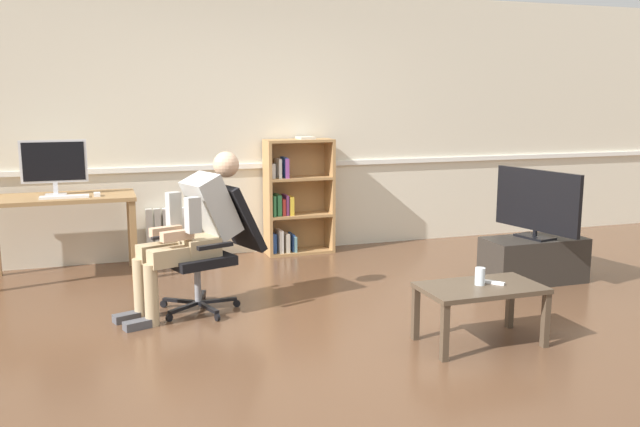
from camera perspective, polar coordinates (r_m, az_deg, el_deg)
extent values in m
plane|color=brown|center=(4.72, 1.60, -10.23)|extent=(18.00, 18.00, 0.00)
cube|color=beige|center=(6.98, -5.96, 7.64)|extent=(12.00, 0.10, 2.70)
cube|color=white|center=(6.94, -5.77, 4.08)|extent=(12.00, 0.03, 0.05)
cube|color=#9E7547|center=(6.17, -15.68, -2.27)|extent=(0.06, 0.06, 0.72)
cube|color=#9E7547|center=(6.70, -15.94, -1.32)|extent=(0.06, 0.06, 0.72)
cube|color=#9E7547|center=(6.37, -21.33, 1.26)|extent=(1.27, 0.63, 0.04)
cube|color=silver|center=(6.43, -21.71, 1.52)|extent=(0.18, 0.14, 0.01)
cube|color=silver|center=(6.44, -21.73, 2.04)|extent=(0.04, 0.02, 0.10)
cube|color=silver|center=(6.42, -21.87, 4.18)|extent=(0.57, 0.02, 0.38)
cube|color=black|center=(6.40, -21.88, 4.16)|extent=(0.52, 0.00, 0.34)
cube|color=white|center=(6.23, -21.08, 1.35)|extent=(0.41, 0.12, 0.02)
cube|color=white|center=(6.24, -18.59, 1.57)|extent=(0.06, 0.10, 0.03)
cube|color=#AD7F4C|center=(6.85, -4.51, 1.31)|extent=(0.03, 0.28, 1.20)
cube|color=#AD7F4C|center=(7.05, 0.84, 1.58)|extent=(0.03, 0.28, 1.20)
cube|color=#AD7F4C|center=(7.07, -2.13, 1.61)|extent=(0.68, 0.02, 1.20)
cube|color=#AD7F4C|center=(7.05, -1.77, -3.26)|extent=(0.65, 0.28, 0.03)
cube|color=#AD7F4C|center=(6.97, -1.79, -0.14)|extent=(0.65, 0.28, 0.03)
cube|color=#AD7F4C|center=(6.91, -1.81, 3.04)|extent=(0.65, 0.28, 0.03)
cube|color=#AD7F4C|center=(6.88, -1.83, 6.27)|extent=(0.65, 0.28, 0.03)
cube|color=#2D519E|center=(6.96, -4.08, -2.49)|extent=(0.04, 0.19, 0.20)
cube|color=#38844C|center=(6.87, -4.08, 0.69)|extent=(0.03, 0.19, 0.21)
cube|color=white|center=(6.85, -4.18, 3.70)|extent=(0.04, 0.19, 0.15)
cube|color=white|center=(6.95, -3.51, -2.35)|extent=(0.04, 0.19, 0.24)
cube|color=#38844C|center=(6.90, -3.66, 0.76)|extent=(0.04, 0.19, 0.22)
cube|color=white|center=(6.83, -3.61, 3.90)|extent=(0.03, 0.19, 0.20)
cube|color=beige|center=(6.97, -2.93, -2.47)|extent=(0.04, 0.19, 0.20)
cube|color=red|center=(6.91, -3.28, 0.60)|extent=(0.03, 0.19, 0.17)
cube|color=#2D519E|center=(6.86, -3.09, 3.98)|extent=(0.03, 0.19, 0.21)
cube|color=#2D519E|center=(7.02, -2.46, -2.44)|extent=(0.03, 0.19, 0.18)
cube|color=#89428E|center=(6.93, -2.98, 0.77)|extent=(0.03, 0.19, 0.21)
cube|color=#89428E|center=(6.85, -3.01, 3.93)|extent=(0.04, 0.19, 0.20)
cube|color=#6699A3|center=(7.00, -2.28, -2.56)|extent=(0.03, 0.19, 0.16)
cube|color=gold|center=(6.93, -2.60, 0.71)|extent=(0.04, 0.19, 0.19)
cube|color=beige|center=(6.93, -1.25, 6.51)|extent=(0.16, 0.22, 0.02)
cube|color=white|center=(6.84, -14.41, -1.83)|extent=(0.06, 0.08, 0.53)
cube|color=white|center=(6.85, -13.72, -1.79)|extent=(0.06, 0.08, 0.53)
cube|color=white|center=(6.86, -13.04, -1.75)|extent=(0.06, 0.08, 0.53)
cube|color=white|center=(6.86, -12.35, -1.71)|extent=(0.06, 0.08, 0.53)
cube|color=white|center=(6.87, -11.67, -1.67)|extent=(0.06, 0.08, 0.53)
cube|color=white|center=(6.88, -10.98, -1.63)|extent=(0.06, 0.08, 0.53)
cube|color=white|center=(6.89, -10.30, -1.59)|extent=(0.06, 0.08, 0.53)
cube|color=white|center=(6.91, -9.62, -1.55)|extent=(0.06, 0.08, 0.53)
cube|color=white|center=(6.92, -8.95, -1.51)|extent=(0.06, 0.08, 0.53)
cube|color=black|center=(5.12, -9.63, -7.94)|extent=(0.13, 0.30, 0.02)
cylinder|color=black|center=(5.01, -8.80, -8.80)|extent=(0.04, 0.06, 0.06)
cube|color=black|center=(5.27, -8.78, -7.39)|extent=(0.30, 0.04, 0.02)
cylinder|color=black|center=(5.31, -7.17, -7.65)|extent=(0.06, 0.02, 0.06)
cube|color=black|center=(5.39, -10.16, -7.04)|extent=(0.12, 0.30, 0.02)
cylinder|color=black|center=(5.54, -9.92, -6.96)|extent=(0.04, 0.06, 0.06)
cube|color=black|center=(5.31, -11.86, -7.34)|extent=(0.27, 0.20, 0.02)
cylinder|color=black|center=(5.40, -13.26, -7.55)|extent=(0.06, 0.05, 0.06)
cube|color=black|center=(5.15, -11.59, -7.91)|extent=(0.26, 0.21, 0.02)
cylinder|color=black|center=(5.06, -12.81, -8.71)|extent=(0.06, 0.05, 0.06)
cylinder|color=gray|center=(5.20, -10.46, -5.84)|extent=(0.05, 0.05, 0.30)
cube|color=black|center=(5.15, -10.52, -3.86)|extent=(0.58, 0.58, 0.07)
cube|color=black|center=(5.26, -7.19, -0.30)|extent=(0.43, 0.51, 0.53)
cube|color=black|center=(5.36, -11.65, -1.78)|extent=(0.28, 0.13, 0.03)
cube|color=black|center=(4.91, -8.98, -2.78)|extent=(0.28, 0.13, 0.03)
cube|color=tan|center=(5.13, -10.56, -2.72)|extent=(0.36, 0.41, 0.14)
cube|color=#B2B2AD|center=(5.14, -9.31, 0.63)|extent=(0.47, 0.44, 0.52)
sphere|color=#D6A884|center=(5.16, -8.06, 4.19)|extent=(0.20, 0.20, 0.20)
cube|color=black|center=(4.99, -13.46, -2.00)|extent=(0.15, 0.08, 0.02)
cube|color=tan|center=(5.14, -13.14, -3.14)|extent=(0.44, 0.26, 0.13)
cylinder|color=tan|center=(5.12, -15.16, -6.25)|extent=(0.10, 0.10, 0.46)
cube|color=#4C4C51|center=(5.15, -16.10, -8.53)|extent=(0.24, 0.16, 0.06)
cube|color=tan|center=(4.96, -12.18, -3.57)|extent=(0.44, 0.26, 0.13)
cylinder|color=tan|center=(4.95, -14.27, -6.79)|extent=(0.10, 0.10, 0.46)
cube|color=#4C4C51|center=(4.97, -15.24, -9.15)|extent=(0.24, 0.16, 0.06)
cube|color=#B2B2AD|center=(5.18, -12.45, 0.37)|extent=(0.12, 0.11, 0.26)
cube|color=#D6A884|center=(5.11, -13.09, -1.49)|extent=(0.25, 0.14, 0.07)
cube|color=#B2B2AD|center=(4.89, -10.85, -0.12)|extent=(0.12, 0.11, 0.26)
cube|color=#D6A884|center=(4.94, -12.17, -1.85)|extent=(0.25, 0.14, 0.07)
cube|color=#2D2823|center=(6.21, 17.84, -3.81)|extent=(0.90, 0.41, 0.40)
cube|color=black|center=(6.16, 17.95, -1.91)|extent=(0.26, 0.35, 0.02)
cylinder|color=black|center=(6.16, 17.96, -1.60)|extent=(0.04, 0.04, 0.05)
cube|color=black|center=(6.11, 18.11, 1.09)|extent=(0.22, 0.91, 0.53)
cube|color=#B7D1F9|center=(6.12, 18.25, 1.10)|extent=(0.17, 0.85, 0.49)
cube|color=#4C3D2D|center=(4.26, 10.65, -10.04)|extent=(0.04, 0.04, 0.37)
cube|color=#4C3D2D|center=(4.65, 18.79, -8.67)|extent=(0.04, 0.04, 0.37)
cube|color=#4C3D2D|center=(4.96, 15.99, -7.37)|extent=(0.04, 0.04, 0.37)
cube|color=#4C3D2D|center=(4.59, 8.20, -8.48)|extent=(0.04, 0.04, 0.37)
cube|color=#4C3D2D|center=(4.54, 13.64, -6.22)|extent=(0.81, 0.46, 0.03)
cylinder|color=silver|center=(4.54, 13.56, -5.26)|extent=(0.07, 0.07, 0.12)
cube|color=white|center=(4.60, 14.65, -5.74)|extent=(0.12, 0.14, 0.02)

